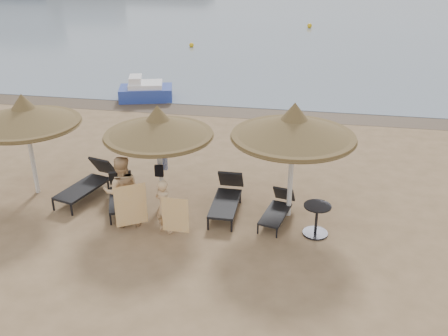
# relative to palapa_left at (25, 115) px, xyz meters

# --- Properties ---
(ground) EXTENTS (160.00, 160.00, 0.00)m
(ground) POSITION_rel_palapa_left_xyz_m (4.26, -1.05, -2.39)
(ground) COLOR #987753
(ground) RESTS_ON ground
(wet_sand_strip) EXTENTS (200.00, 1.60, 0.01)m
(wet_sand_strip) POSITION_rel_palapa_left_xyz_m (4.26, 8.35, -2.39)
(wet_sand_strip) COLOR brown
(wet_sand_strip) RESTS_ON ground
(palapa_left) EXTENTS (3.03, 3.03, 3.01)m
(palapa_left) POSITION_rel_palapa_left_xyz_m (0.00, 0.00, 0.00)
(palapa_left) COLOR silver
(palapa_left) RESTS_ON ground
(palapa_center) EXTENTS (2.94, 2.94, 2.91)m
(palapa_center) POSITION_rel_palapa_left_xyz_m (3.83, -0.04, -0.07)
(palapa_center) COLOR silver
(palapa_center) RESTS_ON ground
(palapa_right) EXTENTS (3.20, 3.20, 3.17)m
(palapa_right) POSITION_rel_palapa_left_xyz_m (7.35, -0.00, 0.13)
(palapa_right) COLOR silver
(palapa_right) RESTS_ON ground
(lounger_far_left) EXTENTS (1.23, 2.24, 0.95)m
(lounger_far_left) POSITION_rel_palapa_left_xyz_m (1.59, 0.11, -1.96)
(lounger_far_left) COLOR black
(lounger_far_left) RESTS_ON ground
(lounger_near_left) EXTENTS (1.25, 1.99, 0.85)m
(lounger_near_left) POSITION_rel_palapa_left_xyz_m (2.72, -0.30, -2.01)
(lounger_near_left) COLOR black
(lounger_near_left) RESTS_ON ground
(lounger_near_right) EXTENTS (0.69, 2.05, 0.92)m
(lounger_near_right) POSITION_rel_palapa_left_xyz_m (5.66, -0.02, -1.98)
(lounger_near_right) COLOR black
(lounger_near_right) RESTS_ON ground
(lounger_far_right) EXTENTS (0.89, 1.73, 0.74)m
(lounger_far_right) POSITION_rel_palapa_left_xyz_m (7.08, -0.28, -2.06)
(lounger_far_right) COLOR black
(lounger_far_right) RESTS_ON ground
(side_table) EXTENTS (0.68, 0.68, 0.83)m
(side_table) POSITION_rel_palapa_left_xyz_m (8.09, -0.85, -2.00)
(side_table) COLOR black
(side_table) RESTS_ON ground
(person_left) EXTENTS (1.18, 0.97, 2.22)m
(person_left) POSITION_rel_palapa_left_xyz_m (3.15, -1.23, -1.28)
(person_left) COLOR #DEB481
(person_left) RESTS_ON ground
(person_right) EXTENTS (0.92, 0.78, 1.69)m
(person_right) POSITION_rel_palapa_left_xyz_m (4.31, -1.40, -1.55)
(person_right) COLOR #DEB481
(person_right) RESTS_ON ground
(towel_left) EXTENTS (0.69, 0.44, 1.12)m
(towel_left) POSITION_rel_palapa_left_xyz_m (3.50, -1.58, -1.62)
(towel_left) COLOR orange
(towel_left) RESTS_ON ground
(towel_right) EXTENTS (0.68, 0.04, 0.95)m
(towel_right) POSITION_rel_palapa_left_xyz_m (4.66, -1.65, -1.74)
(towel_right) COLOR orange
(towel_right) RESTS_ON ground
(bag_patterned) EXTENTS (0.30, 0.20, 0.36)m
(bag_patterned) POSITION_rel_palapa_left_xyz_m (3.83, 0.14, -1.20)
(bag_patterned) COLOR silver
(bag_patterned) RESTS_ON ground
(bag_dark) EXTENTS (0.23, 0.08, 0.33)m
(bag_dark) POSITION_rel_palapa_left_xyz_m (3.83, -0.20, -1.28)
(bag_dark) COLOR black
(bag_dark) RESTS_ON ground
(pedal_boat) EXTENTS (2.67, 1.98, 1.11)m
(pedal_boat) POSITION_rel_palapa_left_xyz_m (0.22, 9.37, -1.98)
(pedal_boat) COLOR #2B43AA
(pedal_boat) RESTS_ON ground
(buoy_left) EXTENTS (0.32, 0.32, 0.32)m
(buoy_left) POSITION_rel_palapa_left_xyz_m (-0.48, 21.29, -2.23)
(buoy_left) COLOR yellow
(buoy_left) RESTS_ON ground
(buoy_mid) EXTENTS (0.39, 0.39, 0.39)m
(buoy_mid) POSITION_rel_palapa_left_xyz_m (7.20, 30.61, -2.20)
(buoy_mid) COLOR yellow
(buoy_mid) RESTS_ON ground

